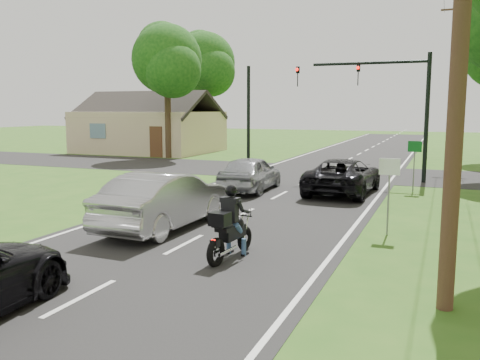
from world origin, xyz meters
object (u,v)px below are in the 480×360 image
Objects in this scene: dark_suv at (343,176)px; utility_pole_near at (462,6)px; utility_pole_far at (451,81)px; silver_sedan at (165,200)px; sign_green at (415,154)px; traffic_signal at (386,94)px; silver_suv at (250,173)px; motorcycle_rider at (230,230)px; sign_white at (389,178)px.

dark_suv is 0.52× the size of utility_pole_near.
utility_pole_far is at bearing -105.27° from dark_suv.
sign_green is at bearing -121.61° from silver_sedan.
sign_green is (1.56, -3.02, -2.54)m from traffic_signal.
sign_green reaches higher than dark_suv.
silver_sedan is 1.14× the size of silver_suv.
traffic_signal is at bearing -109.68° from utility_pole_far.
utility_pole_far is (7.58, 20.60, 4.25)m from silver_sedan.
sign_green reaches higher than silver_sedan.
motorcycle_rider is at bearing 164.09° from utility_pole_near.
utility_pole_near is 1.00× the size of utility_pole_far.
silver_sedan is 22.36m from utility_pole_far.
motorcycle_rider is 0.96× the size of sign_green.
sign_green reaches higher than motorcycle_rider.
utility_pole_near reaches higher than motorcycle_rider.
sign_white is at bearing 106.76° from utility_pole_near.
utility_pole_far is (7.69, 13.37, 4.33)m from silver_suv.
silver_sedan is at bearing 67.77° from dark_suv.
sign_white is (2.43, -6.47, 0.87)m from dark_suv.
utility_pole_near is (2.86, -16.00, 0.95)m from traffic_signal.
silver_suv is (-0.11, 7.23, -0.08)m from silver_sedan.
motorcycle_rider is at bearing -101.59° from utility_pole_far.
silver_sedan is (-2.93, 2.08, 0.14)m from motorcycle_rider.
dark_suv is 3.17m from sign_green.
silver_sedan is at bearing -123.24° from sign_green.
traffic_signal is at bearing -108.90° from silver_sedan.
utility_pole_far reaches higher than motorcycle_rider.
traffic_signal reaches higher than silver_suv.
dark_suv is at bearing -112.73° from silver_sedan.
utility_pole_near reaches higher than sign_white.
dark_suv is at bearing -170.05° from silver_suv.
silver_sedan is 13.85m from traffic_signal.
sign_white is (-1.50, -19.02, -3.49)m from utility_pole_far.
utility_pole_near is (4.65, -1.33, 4.39)m from motorcycle_rider.
utility_pole_far is (2.86, 8.00, 0.95)m from traffic_signal.
traffic_signal is (1.79, 14.67, 3.45)m from motorcycle_rider.
utility_pole_far is (3.93, 12.55, 4.36)m from dark_suv.
utility_pole_near reaches higher than traffic_signal.
sign_white is 1.00× the size of sign_green.
utility_pole_far reaches higher than dark_suv.
motorcycle_rider is 9.79m from silver_suv.
utility_pole_near is at bearing -73.24° from sign_white.
motorcycle_rider is at bearing -96.94° from traffic_signal.
sign_white is at bearing -91.43° from sign_green.
sign_white reaches higher than dark_suv.
traffic_signal is 3.00× the size of sign_green.
sign_white is at bearing 112.75° from dark_suv.
traffic_signal is 3.00× the size of sign_white.
traffic_signal reaches higher than dark_suv.
silver_suv is 0.44× the size of utility_pole_near.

